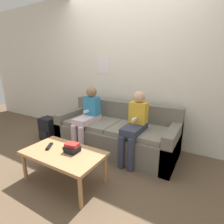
# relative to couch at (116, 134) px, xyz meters

# --- Properties ---
(ground_plane) EXTENTS (10.00, 10.00, 0.00)m
(ground_plane) POSITION_rel_couch_xyz_m (0.00, -0.50, -0.26)
(ground_plane) COLOR brown
(wall_back) EXTENTS (8.00, 0.06, 2.60)m
(wall_back) POSITION_rel_couch_xyz_m (-0.00, 0.49, 1.04)
(wall_back) COLOR silver
(wall_back) RESTS_ON ground_plane
(couch) EXTENTS (1.93, 0.78, 0.74)m
(couch) POSITION_rel_couch_xyz_m (0.00, 0.00, 0.00)
(couch) COLOR #6B665B
(couch) RESTS_ON ground_plane
(coffee_table) EXTENTS (0.94, 0.53, 0.38)m
(coffee_table) POSITION_rel_couch_xyz_m (-0.12, -1.04, 0.08)
(coffee_table) COLOR #AD7F51
(coffee_table) RESTS_ON ground_plane
(person_left) EXTENTS (0.24, 0.54, 1.01)m
(person_left) POSITION_rel_couch_xyz_m (-0.43, -0.19, 0.31)
(person_left) COLOR silver
(person_left) RESTS_ON ground_plane
(person_right) EXTENTS (0.24, 0.54, 1.00)m
(person_right) POSITION_rel_couch_xyz_m (0.40, -0.19, 0.30)
(person_right) COLOR #33384C
(person_right) RESTS_ON ground_plane
(tv_remote) EXTENTS (0.12, 0.17, 0.02)m
(tv_remote) POSITION_rel_couch_xyz_m (-0.36, -1.04, 0.13)
(tv_remote) COLOR black
(tv_remote) RESTS_ON coffee_table
(book_stack) EXTENTS (0.17, 0.16, 0.11)m
(book_stack) POSITION_rel_couch_xyz_m (-0.04, -0.98, 0.17)
(book_stack) COLOR black
(book_stack) RESTS_ON coffee_table
(backpack) EXTENTS (0.28, 0.26, 0.41)m
(backpack) POSITION_rel_couch_xyz_m (-1.27, -0.30, -0.06)
(backpack) COLOR black
(backpack) RESTS_ON ground_plane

